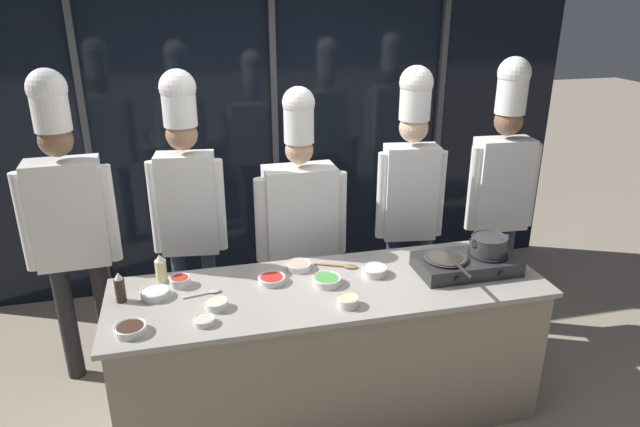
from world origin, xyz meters
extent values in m
plane|color=gray|center=(0.00, 0.00, 0.00)|extent=(24.00, 24.00, 0.00)
cube|color=black|center=(0.00, 1.89, 1.35)|extent=(5.21, 0.04, 2.70)
cube|color=#47474C|center=(-1.48, 1.85, 1.35)|extent=(0.05, 0.05, 2.70)
cube|color=#47474C|center=(0.00, 1.85, 1.35)|extent=(0.05, 0.05, 2.70)
cube|color=#47474C|center=(1.48, 1.85, 1.35)|extent=(0.05, 0.05, 2.70)
cube|color=gray|center=(0.00, 0.00, 0.43)|extent=(2.42, 0.74, 0.86)
cube|color=#A39E93|center=(0.00, 0.00, 0.87)|extent=(2.50, 0.78, 0.03)
cube|color=#28282B|center=(0.84, -0.01, 0.93)|extent=(0.60, 0.32, 0.09)
cylinder|color=black|center=(0.70, -0.01, 0.98)|extent=(0.24, 0.24, 0.01)
cylinder|color=black|center=(0.70, -0.18, 0.93)|extent=(0.03, 0.01, 0.03)
cylinder|color=black|center=(0.98, -0.01, 0.98)|extent=(0.24, 0.24, 0.01)
cylinder|color=black|center=(0.98, -0.18, 0.93)|extent=(0.03, 0.01, 0.03)
cylinder|color=#38332D|center=(0.70, -0.01, 0.99)|extent=(0.24, 0.24, 0.01)
cone|color=#38332D|center=(0.70, -0.01, 1.01)|extent=(0.26, 0.26, 0.04)
cylinder|color=black|center=(0.70, -0.23, 1.02)|extent=(0.02, 0.19, 0.02)
cylinder|color=#333335|center=(0.98, -0.01, 1.04)|extent=(0.21, 0.21, 0.11)
torus|color=#333335|center=(0.98, -0.01, 1.10)|extent=(0.22, 0.22, 0.01)
torus|color=#333335|center=(0.86, -0.01, 1.08)|extent=(0.01, 0.05, 0.05)
torus|color=#333335|center=(1.10, -0.01, 1.08)|extent=(0.01, 0.05, 0.05)
cylinder|color=beige|center=(-0.94, 0.29, 0.96)|extent=(0.07, 0.07, 0.13)
cone|color=white|center=(-0.94, 0.29, 1.04)|extent=(0.06, 0.06, 0.04)
cylinder|color=#332319|center=(-1.15, 0.10, 0.96)|extent=(0.06, 0.06, 0.14)
cone|color=white|center=(-1.15, 0.10, 1.04)|extent=(0.05, 0.05, 0.04)
cylinder|color=white|center=(-0.13, 0.25, 0.91)|extent=(0.15, 0.15, 0.04)
torus|color=white|center=(-0.13, 0.25, 0.92)|extent=(0.16, 0.16, 0.01)
cylinder|color=#EAA893|center=(-0.13, 0.25, 0.92)|extent=(0.13, 0.13, 0.02)
cylinder|color=white|center=(-0.72, -0.23, 0.90)|extent=(0.11, 0.11, 0.03)
torus|color=white|center=(-0.72, -0.23, 0.92)|extent=(0.11, 0.11, 0.01)
cylinder|color=beige|center=(-0.72, -0.23, 0.91)|extent=(0.09, 0.09, 0.02)
cylinder|color=white|center=(-0.83, 0.21, 0.91)|extent=(0.12, 0.12, 0.05)
torus|color=white|center=(-0.83, 0.21, 0.94)|extent=(0.12, 0.12, 0.01)
cylinder|color=#B22D1E|center=(-0.83, 0.21, 0.93)|extent=(0.10, 0.10, 0.03)
cylinder|color=white|center=(-0.01, 0.03, 0.91)|extent=(0.17, 0.17, 0.04)
torus|color=white|center=(-0.01, 0.03, 0.93)|extent=(0.17, 0.17, 0.01)
cylinder|color=#4C9E47|center=(-0.01, 0.03, 0.92)|extent=(0.14, 0.14, 0.02)
cylinder|color=white|center=(-0.65, -0.10, 0.91)|extent=(0.12, 0.12, 0.04)
torus|color=white|center=(-0.65, -0.10, 0.93)|extent=(0.12, 0.12, 0.01)
cylinder|color=beige|center=(-0.65, -0.10, 0.92)|extent=(0.10, 0.10, 0.02)
cylinder|color=white|center=(-0.32, 0.12, 0.91)|extent=(0.16, 0.16, 0.03)
torus|color=white|center=(-0.32, 0.12, 0.92)|extent=(0.16, 0.16, 0.01)
cylinder|color=red|center=(-0.32, 0.12, 0.92)|extent=(0.13, 0.13, 0.02)
cylinder|color=white|center=(-1.08, -0.23, 0.91)|extent=(0.16, 0.16, 0.04)
torus|color=white|center=(-1.08, -0.23, 0.93)|extent=(0.16, 0.16, 0.01)
cylinder|color=#382319|center=(-1.08, -0.23, 0.92)|extent=(0.13, 0.13, 0.02)
cylinder|color=white|center=(0.29, 0.07, 0.91)|extent=(0.15, 0.15, 0.04)
torus|color=white|center=(0.29, 0.07, 0.93)|extent=(0.15, 0.15, 0.01)
cylinder|color=silver|center=(0.29, 0.07, 0.92)|extent=(0.12, 0.12, 0.02)
cylinder|color=white|center=(0.03, -0.24, 0.91)|extent=(0.12, 0.12, 0.05)
torus|color=white|center=(0.03, -0.24, 0.94)|extent=(0.12, 0.12, 0.01)
cylinder|color=#E0C689|center=(0.03, -0.24, 0.93)|extent=(0.10, 0.10, 0.03)
cylinder|color=white|center=(-0.97, 0.11, 0.91)|extent=(0.16, 0.16, 0.04)
torus|color=white|center=(-0.97, 0.11, 0.93)|extent=(0.16, 0.16, 0.01)
cylinder|color=white|center=(-0.97, 0.11, 0.92)|extent=(0.13, 0.13, 0.02)
cube|color=olive|center=(0.05, 0.25, 0.89)|extent=(0.17, 0.09, 0.01)
ellipsoid|color=olive|center=(0.18, 0.19, 0.90)|extent=(0.10, 0.08, 0.02)
cube|color=#B2B5BA|center=(-0.75, 0.06, 0.89)|extent=(0.15, 0.04, 0.01)
ellipsoid|color=#B2B5BA|center=(-0.65, 0.08, 0.90)|extent=(0.08, 0.05, 0.02)
cylinder|color=#232326|center=(-1.36, 0.77, 0.42)|extent=(0.11, 0.11, 0.84)
cylinder|color=#232326|center=(-1.60, 0.76, 0.42)|extent=(0.11, 0.11, 0.84)
cube|color=white|center=(-1.48, 0.76, 1.18)|extent=(0.44, 0.25, 0.68)
cylinder|color=white|center=(-1.23, 0.74, 1.16)|extent=(0.09, 0.09, 0.63)
cylinder|color=white|center=(-1.72, 0.72, 1.16)|extent=(0.09, 0.09, 0.63)
sphere|color=brown|center=(-1.48, 0.76, 1.64)|extent=(0.20, 0.20, 0.20)
cylinder|color=white|center=(-1.48, 0.76, 1.82)|extent=(0.21, 0.21, 0.25)
sphere|color=white|center=(-1.48, 0.76, 1.95)|extent=(0.23, 0.23, 0.23)
cylinder|color=#2D3856|center=(-0.65, 0.79, 0.42)|extent=(0.10, 0.10, 0.83)
cylinder|color=#2D3856|center=(-0.85, 0.82, 0.42)|extent=(0.10, 0.10, 0.83)
cube|color=white|center=(-0.75, 0.81, 1.17)|extent=(0.39, 0.23, 0.67)
cylinder|color=white|center=(-0.55, 0.75, 1.16)|extent=(0.07, 0.07, 0.62)
cylinder|color=white|center=(-0.96, 0.80, 1.16)|extent=(0.07, 0.07, 0.62)
sphere|color=#A87A5B|center=(-0.75, 0.81, 1.63)|extent=(0.20, 0.20, 0.20)
cylinder|color=white|center=(-0.75, 0.81, 1.80)|extent=(0.21, 0.21, 0.24)
sphere|color=white|center=(-0.75, 0.81, 1.92)|extent=(0.22, 0.22, 0.22)
cylinder|color=#4C4C51|center=(0.10, 0.72, 0.38)|extent=(0.12, 0.12, 0.77)
cylinder|color=#4C4C51|center=(-0.16, 0.71, 0.38)|extent=(0.12, 0.12, 0.77)
cube|color=white|center=(-0.03, 0.71, 1.08)|extent=(0.48, 0.25, 0.62)
cylinder|color=white|center=(0.24, 0.68, 1.06)|extent=(0.09, 0.09, 0.57)
cylinder|color=white|center=(-0.29, 0.67, 1.06)|extent=(0.09, 0.09, 0.57)
sphere|color=tan|center=(-0.03, 0.71, 1.50)|extent=(0.18, 0.18, 0.18)
cylinder|color=white|center=(-0.03, 0.71, 1.68)|extent=(0.19, 0.19, 0.25)
sphere|color=white|center=(-0.03, 0.71, 1.81)|extent=(0.21, 0.21, 0.21)
cylinder|color=#2D3856|center=(0.85, 0.69, 0.41)|extent=(0.09, 0.09, 0.82)
cylinder|color=#2D3856|center=(0.65, 0.72, 0.41)|extent=(0.09, 0.09, 0.82)
cube|color=white|center=(0.75, 0.70, 1.16)|extent=(0.38, 0.23, 0.67)
cylinder|color=white|center=(0.95, 0.65, 1.15)|extent=(0.07, 0.07, 0.61)
cylinder|color=white|center=(0.55, 0.70, 1.15)|extent=(0.07, 0.07, 0.61)
sphere|color=beige|center=(0.75, 0.70, 1.61)|extent=(0.20, 0.20, 0.20)
cylinder|color=white|center=(0.75, 0.70, 1.79)|extent=(0.21, 0.21, 0.24)
sphere|color=white|center=(0.75, 0.70, 1.91)|extent=(0.22, 0.22, 0.22)
cylinder|color=#2D3856|center=(1.56, 0.69, 0.41)|extent=(0.10, 0.10, 0.83)
cylinder|color=#2D3856|center=(1.35, 0.71, 0.41)|extent=(0.10, 0.10, 0.83)
cube|color=white|center=(1.45, 0.70, 1.16)|extent=(0.41, 0.23, 0.67)
cylinder|color=white|center=(1.67, 0.65, 1.15)|extent=(0.08, 0.08, 0.61)
cylinder|color=white|center=(1.23, 0.68, 1.15)|extent=(0.08, 0.08, 0.61)
sphere|color=brown|center=(1.45, 0.70, 1.62)|extent=(0.20, 0.20, 0.20)
cylinder|color=white|center=(1.45, 0.70, 1.81)|extent=(0.21, 0.21, 0.27)
sphere|color=white|center=(1.45, 0.70, 1.95)|extent=(0.22, 0.22, 0.22)
camera|label=1|loc=(-0.74, -2.79, 2.47)|focal=32.00mm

